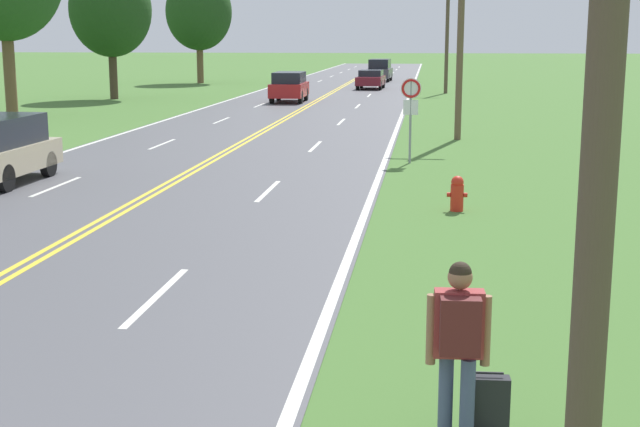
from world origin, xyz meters
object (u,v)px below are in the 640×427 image
tree_right_cluster (199,12)px  car_maroon_sedan_mid_near (371,79)px  hitchhiker_person (459,334)px  fire_hydrant (457,193)px  suitcase (487,407)px  car_red_suv_approaching (289,86)px  car_dark_grey_suv_mid_far (380,70)px  traffic_sign (411,99)px  tree_mid_treeline (110,10)px

tree_right_cluster → car_maroon_sedan_mid_near: (14.20, -6.59, -4.88)m
hitchhiker_person → fire_hydrant: 11.34m
suitcase → fire_hydrant: bearing=-2.5°
suitcase → car_red_suv_approaching: (-8.61, 42.75, 0.61)m
fire_hydrant → car_dark_grey_suv_mid_far: 56.45m
hitchhiker_person → car_red_suv_approaching: (-8.32, 42.90, -0.14)m
car_red_suv_approaching → car_dark_grey_suv_mid_far: car_dark_grey_suv_mid_far is taller
car_red_suv_approaching → car_maroon_sedan_mid_near: size_ratio=0.99×
suitcase → tree_right_cluster: size_ratio=0.08×
traffic_sign → car_red_suv_approaching: traffic_sign is taller
tree_mid_treeline → car_maroon_sedan_mid_near: bearing=40.0°
car_dark_grey_suv_mid_far → traffic_sign: bearing=6.4°
suitcase → car_maroon_sedan_mid_near: bearing=2.5°
hitchhiker_person → traffic_sign: 18.63m
traffic_sign → car_red_suv_approaching: bearing=107.1°
tree_right_cluster → car_red_suv_approaching: (10.44, -20.17, -4.68)m
car_dark_grey_suv_mid_far → suitcase: bearing=6.3°
traffic_sign → car_maroon_sedan_mid_near: (-3.68, 37.87, -1.17)m
car_red_suv_approaching → car_dark_grey_suv_mid_far: 24.94m
suitcase → fire_hydrant: 11.17m
tree_right_cluster → car_red_suv_approaching: bearing=-62.6°
car_dark_grey_suv_mid_far → fire_hydrant: bearing=7.1°
suitcase → traffic_sign: bearing=1.2°
tree_right_cluster → car_dark_grey_suv_mid_far: size_ratio=1.98×
tree_right_cluster → car_red_suv_approaching: 23.19m
car_red_suv_approaching → car_maroon_sedan_mid_near: car_red_suv_approaching is taller
tree_mid_treeline → car_maroon_sedan_mid_near: size_ratio=1.92×
traffic_sign → car_dark_grey_suv_mid_far: 49.10m
hitchhiker_person → tree_mid_treeline: (-19.19, 44.18, 4.19)m
tree_right_cluster → fire_hydrant: bearing=-69.8°
hitchhiker_person → tree_mid_treeline: size_ratio=0.21×
fire_hydrant → traffic_sign: bearing=99.3°
car_red_suv_approaching → car_maroon_sedan_mid_near: 14.09m
car_red_suv_approaching → car_dark_grey_suv_mid_far: size_ratio=0.95×
fire_hydrant → tree_right_cluster: tree_right_cluster is taller
fire_hydrant → car_maroon_sedan_mid_near: car_maroon_sedan_mid_near is taller
fire_hydrant → tree_mid_treeline: tree_mid_treeline is taller
suitcase → tree_right_cluster: 65.95m
traffic_sign → tree_right_cluster: bearing=111.9°
tree_right_cluster → car_dark_grey_suv_mid_far: tree_right_cluster is taller
hitchhiker_person → car_dark_grey_suv_mid_far: bearing=1.5°
fire_hydrant → car_dark_grey_suv_mid_far: bearing=94.9°
tree_right_cluster → car_red_suv_approaching: tree_right_cluster is taller
hitchhiker_person → suitcase: (0.28, 0.14, -0.75)m
traffic_sign → car_dark_grey_suv_mid_far: size_ratio=0.57×
suitcase → tree_right_cluster: (-19.04, 62.92, 5.30)m
traffic_sign → hitchhiker_person: bearing=-87.3°
fire_hydrant → car_red_suv_approaching: (-8.64, 31.58, 0.53)m
hitchhiker_person → car_dark_grey_suv_mid_far: car_dark_grey_suv_mid_far is taller
car_dark_grey_suv_mid_far → tree_right_cluster: bearing=-70.3°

